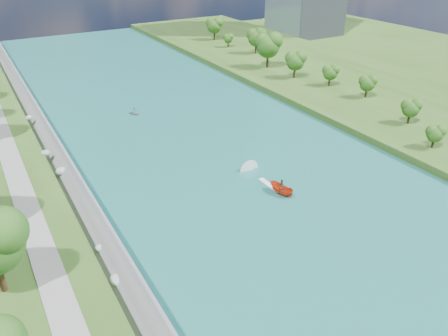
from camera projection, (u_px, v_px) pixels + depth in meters
ground at (280, 206)px, 64.40m from camera, size 260.00×260.00×0.00m
river_water at (214, 154)px, 79.52m from camera, size 55.00×240.00×0.10m
berm_east at (400, 102)px, 101.23m from camera, size 44.00×240.00×1.50m
riprap_bank at (69, 183)px, 66.75m from camera, size 4.59×236.00×4.19m
riverside_path at (19, 183)px, 63.37m from camera, size 3.00×200.00×0.10m
trees_east at (310, 64)px, 111.53m from camera, size 15.59×140.56×11.52m
motorboat at (276, 186)px, 67.99m from camera, size 3.60×19.10×2.15m
raft at (134, 113)px, 96.28m from camera, size 2.82×3.12×1.47m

